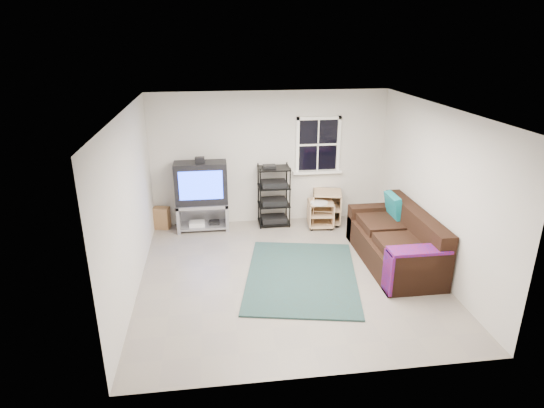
{
  "coord_description": "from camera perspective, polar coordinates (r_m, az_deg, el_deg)",
  "views": [
    {
      "loc": [
        -1.1,
        -6.26,
        3.58
      ],
      "look_at": [
        -0.21,
        0.4,
        1.06
      ],
      "focal_mm": 30.0,
      "sensor_mm": 36.0,
      "label": 1
    }
  ],
  "objects": [
    {
      "name": "paper_bag",
      "position": [
        9.12,
        -13.68,
        -1.72
      ],
      "size": [
        0.34,
        0.26,
        0.43
      ],
      "primitive_type": "cube",
      "rotation": [
        0.0,
        0.0,
        -0.24
      ],
      "color": "olive",
      "rests_on": "ground"
    },
    {
      "name": "tv_unit",
      "position": [
        8.75,
        -8.85,
        1.72
      ],
      "size": [
        0.98,
        0.49,
        1.44
      ],
      "color": "gray",
      "rests_on": "ground"
    },
    {
      "name": "room",
      "position": [
        9.02,
        5.78,
        6.96
      ],
      "size": [
        4.6,
        4.62,
        4.6
      ],
      "color": "gray",
      "rests_on": "ground"
    },
    {
      "name": "side_table_left",
      "position": [
        9.18,
        6.88,
        -0.19
      ],
      "size": [
        0.67,
        0.67,
        0.66
      ],
      "rotation": [
        0.0,
        0.0,
        -0.23
      ],
      "color": "tan",
      "rests_on": "ground"
    },
    {
      "name": "av_rack",
      "position": [
        8.93,
        0.23,
        0.59
      ],
      "size": [
        0.61,
        0.44,
        1.22
      ],
      "color": "black",
      "rests_on": "ground"
    },
    {
      "name": "sofa",
      "position": [
        7.79,
        15.34,
        -4.74
      ],
      "size": [
        0.96,
        2.16,
        0.99
      ],
      "color": "black",
      "rests_on": "ground"
    },
    {
      "name": "shag_rug",
      "position": [
        7.25,
        3.73,
        -8.96
      ],
      "size": [
        2.11,
        2.61,
        0.03
      ],
      "primitive_type": "cube",
      "rotation": [
        0.0,
        0.0,
        -0.2
      ],
      "color": "black",
      "rests_on": "ground"
    },
    {
      "name": "side_table_right",
      "position": [
        8.97,
        6.07,
        -0.96
      ],
      "size": [
        0.52,
        0.52,
        0.55
      ],
      "rotation": [
        0.0,
        0.0,
        -0.09
      ],
      "color": "tan",
      "rests_on": "ground"
    }
  ]
}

